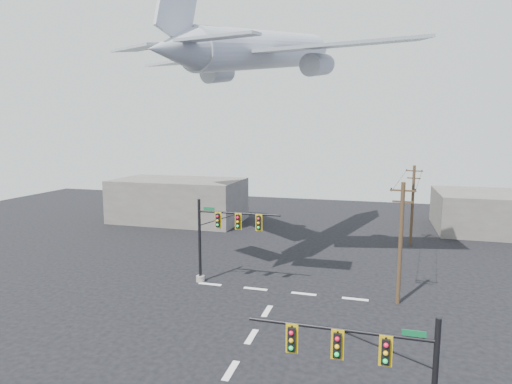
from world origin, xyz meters
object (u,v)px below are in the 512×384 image
(signal_mast_far, at_px, (219,237))
(utility_pole_b, at_px, (412,204))
(utility_pole_a, at_px, (401,241))
(signal_mast_near, at_px, (383,380))
(airliner, at_px, (265,51))

(signal_mast_far, height_order, utility_pole_b, utility_pole_b)
(utility_pole_a, bearing_deg, signal_mast_near, -89.66)
(utility_pole_a, distance_m, utility_pole_b, 17.92)
(signal_mast_far, distance_m, utility_pole_a, 14.40)
(utility_pole_a, bearing_deg, airliner, 150.04)
(signal_mast_near, distance_m, airliner, 32.68)
(signal_mast_far, distance_m, utility_pole_b, 24.05)
(signal_mast_far, relative_size, utility_pole_b, 0.81)
(signal_mast_far, xyz_separation_m, airliner, (1.75, 8.55, 16.40))
(signal_mast_near, distance_m, utility_pole_a, 16.84)
(signal_mast_near, relative_size, utility_pole_a, 0.80)
(signal_mast_near, relative_size, signal_mast_far, 1.00)
(signal_mast_far, distance_m, airliner, 18.58)
(signal_mast_near, relative_size, airliner, 0.23)
(signal_mast_far, bearing_deg, signal_mast_near, -52.78)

